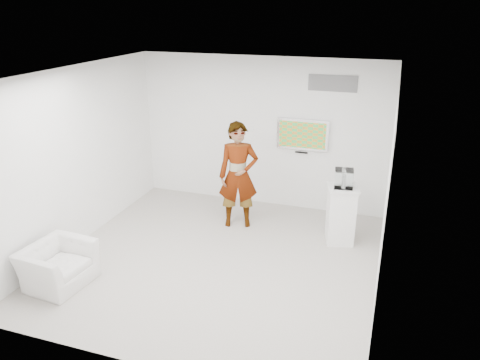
{
  "coord_description": "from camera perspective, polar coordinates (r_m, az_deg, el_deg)",
  "views": [
    {
      "loc": [
        2.46,
        -6.22,
        3.95
      ],
      "look_at": [
        0.19,
        0.6,
        1.2
      ],
      "focal_mm": 35.0,
      "sensor_mm": 36.0,
      "label": 1
    }
  ],
  "objects": [
    {
      "name": "person",
      "position": [
        8.51,
        -0.2,
        0.57
      ],
      "size": [
        0.83,
        0.68,
        1.97
      ],
      "primitive_type": "imported",
      "rotation": [
        0.0,
        0.0,
        0.33
      ],
      "color": "white",
      "rests_on": "room"
    },
    {
      "name": "pedestal",
      "position": [
        8.26,
        12.18,
        -4.14
      ],
      "size": [
        0.61,
        0.61,
        1.03
      ],
      "primitive_type": "cube",
      "rotation": [
        0.0,
        0.0,
        0.25
      ],
      "color": "white",
      "rests_on": "room"
    },
    {
      "name": "floor_uplight",
      "position": [
        8.86,
        11.34,
        -5.04
      ],
      "size": [
        0.22,
        0.22,
        0.26
      ],
      "primitive_type": "cylinder",
      "rotation": [
        0.0,
        0.0,
        -0.42
      ],
      "color": "silver",
      "rests_on": "room"
    },
    {
      "name": "logo_decal",
      "position": [
        8.89,
        11.24,
        11.49
      ],
      "size": [
        0.9,
        0.02,
        0.3
      ],
      "primitive_type": "cube",
      "color": "slate",
      "rests_on": "room"
    },
    {
      "name": "console",
      "position": [
        8.02,
        12.52,
        -0.06
      ],
      "size": [
        0.09,
        0.18,
        0.23
      ],
      "primitive_type": "cube",
      "rotation": [
        0.0,
        0.0,
        0.24
      ],
      "color": "white",
      "rests_on": "pedestal"
    },
    {
      "name": "tv",
      "position": [
        9.14,
        7.65,
        5.53
      ],
      "size": [
        1.0,
        0.08,
        0.6
      ],
      "primitive_type": "cube",
      "color": "silver",
      "rests_on": "room"
    },
    {
      "name": "vitrine",
      "position": [
        8.01,
        12.54,
        0.18
      ],
      "size": [
        0.34,
        0.34,
        0.3
      ],
      "primitive_type": "cube",
      "rotation": [
        0.0,
        0.0,
        0.12
      ],
      "color": "white",
      "rests_on": "pedestal"
    },
    {
      "name": "wii_remote",
      "position": [
        8.42,
        1.5,
        5.97
      ],
      "size": [
        0.04,
        0.13,
        0.03
      ],
      "primitive_type": "cube",
      "rotation": [
        0.0,
        0.0,
        -0.04
      ],
      "color": "white",
      "rests_on": "person"
    },
    {
      "name": "armchair",
      "position": [
        7.52,
        -21.35,
        -9.64
      ],
      "size": [
        0.91,
        1.02,
        0.61
      ],
      "primitive_type": "imported",
      "rotation": [
        0.0,
        0.0,
        1.48
      ],
      "color": "white",
      "rests_on": "room"
    },
    {
      "name": "room",
      "position": [
        7.12,
        -2.97,
        0.79
      ],
      "size": [
        5.01,
        5.01,
        3.0
      ],
      "color": "#A39D95",
      "rests_on": "ground"
    }
  ]
}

